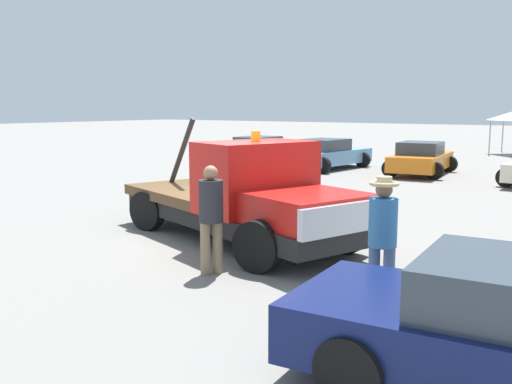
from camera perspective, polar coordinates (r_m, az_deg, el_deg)
The scene contains 7 objects.
ground_plane at distance 11.85m, azimuth -1.98°, elevation -4.82°, with size 160.00×160.00×0.00m, color gray.
tow_truck at distance 11.37m, azimuth -0.92°, elevation -0.73°, with size 6.57×3.89×2.51m.
person_near_truck at distance 7.96m, azimuth 12.56°, elevation -3.79°, with size 0.40×0.40×1.81m.
person_at_hood at distance 9.29m, azimuth -4.51°, elevation -2.01°, with size 0.40×0.40×1.80m.
parked_car_silver at distance 27.16m, azimuth 0.42°, elevation 4.13°, with size 2.54×4.79×1.34m.
parked_car_skyblue at distance 25.32m, azimuth 7.02°, elevation 3.75°, with size 2.71×4.92×1.34m.
parked_car_orange at distance 24.01m, azimuth 16.17°, elevation 3.21°, with size 2.70×4.51×1.34m.
Camera 1 is at (7.01, -9.15, 2.74)m, focal length 40.00 mm.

